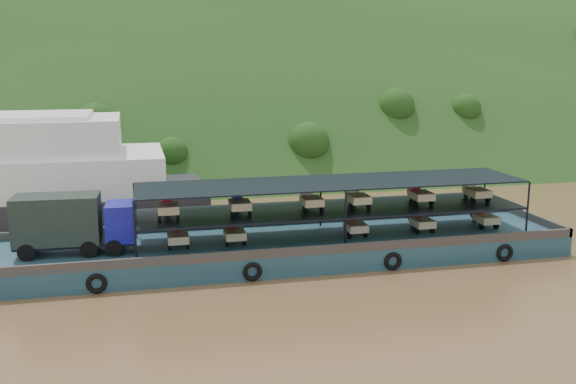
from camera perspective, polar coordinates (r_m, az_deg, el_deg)
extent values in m
plane|color=brown|center=(40.11, 3.78, -5.20)|extent=(160.00, 160.00, 0.00)
cube|color=#153714|center=(74.47, -4.32, 2.69)|extent=(140.00, 39.60, 39.60)
cube|color=#143547|center=(38.14, -1.14, -5.13)|extent=(35.00, 7.00, 1.20)
cube|color=#592D19|center=(41.12, -2.14, -2.66)|extent=(35.00, 0.20, 0.50)
cube|color=#592D19|center=(34.72, 0.03, -5.38)|extent=(35.00, 0.20, 0.50)
cube|color=#592D19|center=(44.77, 21.20, -2.27)|extent=(0.20, 7.00, 0.50)
torus|color=black|center=(34.10, -16.65, -7.80)|extent=(1.06, 0.26, 1.06)
torus|color=black|center=(34.47, -3.17, -7.09)|extent=(1.06, 0.26, 1.06)
torus|color=black|center=(36.63, 9.31, -6.09)|extent=(1.06, 0.26, 1.06)
torus|color=black|center=(39.77, 18.71, -5.13)|extent=(1.06, 0.26, 1.06)
cylinder|color=black|center=(36.68, -22.22, -4.98)|extent=(0.95, 0.37, 0.93)
cylinder|color=black|center=(38.53, -21.65, -4.16)|extent=(0.95, 0.37, 0.93)
cylinder|color=black|center=(36.15, -17.27, -4.86)|extent=(0.95, 0.37, 0.93)
cylinder|color=black|center=(38.03, -16.94, -4.03)|extent=(0.95, 0.37, 0.93)
cylinder|color=black|center=(36.01, -15.20, -4.81)|extent=(0.95, 0.37, 0.93)
cylinder|color=black|center=(37.89, -14.98, -3.97)|extent=(0.95, 0.37, 0.93)
cube|color=black|center=(37.15, -18.26, -4.26)|extent=(6.44, 2.35, 0.19)
cube|color=#14158F|center=(36.61, -14.60, -2.53)|extent=(1.69, 2.31, 2.05)
cube|color=black|center=(36.47, -13.39, -1.92)|extent=(0.14, 1.87, 0.84)
cube|color=black|center=(36.95, -19.83, -2.28)|extent=(4.58, 2.45, 2.61)
cube|color=black|center=(38.41, 3.96, -1.55)|extent=(23.00, 5.00, 0.12)
cube|color=black|center=(38.07, 3.99, 0.86)|extent=(23.00, 5.00, 0.08)
cylinder|color=black|center=(34.35, -13.45, -3.46)|extent=(0.12, 0.12, 3.30)
cylinder|color=black|center=(39.20, -13.46, -1.59)|extent=(0.12, 0.12, 3.30)
cylinder|color=black|center=(36.10, 5.12, -2.45)|extent=(0.12, 0.12, 3.30)
cylinder|color=black|center=(40.74, 2.92, -0.77)|extent=(0.12, 0.12, 3.30)
cylinder|color=black|center=(41.12, 20.53, -1.40)|extent=(0.12, 0.12, 3.30)
cylinder|color=black|center=(45.25, 17.05, -0.02)|extent=(0.12, 0.12, 3.30)
cylinder|color=black|center=(38.18, -9.88, -3.94)|extent=(0.12, 0.52, 0.52)
cylinder|color=black|center=(36.43, -10.49, -4.73)|extent=(0.14, 0.52, 0.52)
cylinder|color=black|center=(36.49, -8.91, -4.65)|extent=(0.14, 0.52, 0.52)
cube|color=beige|center=(36.70, -9.75, -4.03)|extent=(1.15, 1.50, 0.44)
cube|color=red|center=(37.76, -9.88, -3.30)|extent=(0.55, 0.80, 0.80)
cube|color=red|center=(37.44, -9.88, -2.64)|extent=(0.50, 0.10, 0.10)
cylinder|color=black|center=(38.48, -5.08, -3.69)|extent=(0.12, 0.52, 0.52)
cylinder|color=black|center=(36.70, -5.45, -4.46)|extent=(0.14, 0.52, 0.52)
cylinder|color=black|center=(36.84, -3.90, -4.37)|extent=(0.14, 0.52, 0.52)
cube|color=#C3BE8A|center=(37.01, -4.76, -3.77)|extent=(1.15, 1.50, 0.44)
cube|color=#BD0C0D|center=(38.06, -5.02, -3.05)|extent=(0.55, 0.80, 0.80)
cube|color=#BD0C0D|center=(37.74, -4.99, -2.39)|extent=(0.50, 0.10, 0.10)
cylinder|color=black|center=(40.12, 5.35, -3.05)|extent=(0.12, 0.52, 0.52)
cylinder|color=black|center=(38.32, 5.49, -3.76)|extent=(0.14, 0.52, 0.52)
cylinder|color=black|center=(38.65, 6.90, -3.66)|extent=(0.14, 0.52, 0.52)
cube|color=beige|center=(38.71, 6.04, -3.09)|extent=(1.15, 1.50, 0.44)
cube|color=#B60C28|center=(39.72, 5.50, -2.43)|extent=(0.55, 0.80, 0.80)
cube|color=#B60C28|center=(39.42, 5.61, -1.80)|extent=(0.50, 0.10, 0.10)
cylinder|color=black|center=(41.68, 11.02, -2.66)|extent=(0.12, 0.52, 0.52)
cylinder|color=black|center=(39.89, 11.41, -3.32)|extent=(0.14, 0.52, 0.52)
cylinder|color=black|center=(40.31, 12.71, -3.22)|extent=(0.14, 0.52, 0.52)
cube|color=beige|center=(40.32, 11.87, -2.68)|extent=(1.15, 1.50, 0.44)
cube|color=#AF0B24|center=(41.29, 11.21, -2.06)|extent=(0.55, 0.80, 0.80)
cube|color=#AF0B24|center=(41.00, 11.36, -1.45)|extent=(0.50, 0.10, 0.10)
cylinder|color=black|center=(43.61, 16.23, -2.28)|extent=(0.12, 0.52, 0.52)
cylinder|color=black|center=(41.85, 16.84, -2.89)|extent=(0.14, 0.52, 0.52)
cylinder|color=black|center=(42.36, 18.01, -2.79)|extent=(0.14, 0.52, 0.52)
cube|color=#C7BC8D|center=(42.31, 17.22, -2.28)|extent=(1.15, 1.50, 0.44)
cube|color=#BB0E0C|center=(43.24, 16.47, -1.70)|extent=(0.55, 0.80, 0.80)
cube|color=#BB0E0C|center=(42.96, 16.64, -1.11)|extent=(0.50, 0.10, 0.10)
cylinder|color=black|center=(37.74, -10.71, -1.47)|extent=(0.12, 0.52, 0.52)
cylinder|color=black|center=(35.97, -11.37, -2.14)|extent=(0.14, 0.52, 0.52)
cylinder|color=black|center=(36.01, -9.78, -2.07)|extent=(0.14, 0.52, 0.52)
cube|color=beige|center=(36.25, -10.62, -1.45)|extent=(1.15, 1.50, 0.44)
cube|color=red|center=(37.33, -10.72, -0.79)|extent=(0.55, 0.80, 0.80)
cube|color=red|center=(37.03, -10.73, -0.10)|extent=(0.50, 0.10, 0.10)
cylinder|color=black|center=(38.11, -4.63, -1.17)|extent=(0.12, 0.52, 0.52)
cylinder|color=black|center=(36.30, -4.98, -1.83)|extent=(0.14, 0.52, 0.52)
cylinder|color=black|center=(36.45, -3.42, -1.74)|extent=(0.14, 0.52, 0.52)
cube|color=#C4AF8A|center=(36.64, -4.29, -1.14)|extent=(1.15, 1.50, 0.44)
cube|color=#1A209F|center=(37.71, -4.57, -0.50)|extent=(0.55, 0.80, 0.80)
cube|color=#1A209F|center=(37.41, -4.54, 0.19)|extent=(0.50, 0.10, 0.10)
cylinder|color=black|center=(38.95, 1.57, -0.85)|extent=(0.12, 0.52, 0.52)
cylinder|color=black|center=(37.13, 1.53, -1.48)|extent=(0.14, 0.52, 0.52)
cylinder|color=black|center=(37.39, 3.01, -1.40)|extent=(0.14, 0.52, 0.52)
cube|color=beige|center=(37.51, 2.13, -0.81)|extent=(1.15, 1.50, 0.44)
cube|color=beige|center=(38.55, 1.68, -0.19)|extent=(0.55, 0.80, 0.80)
cube|color=beige|center=(38.26, 1.76, 0.48)|extent=(0.50, 0.10, 0.10)
cylinder|color=black|center=(39.77, 5.61, -0.64)|extent=(0.12, 0.52, 0.52)
cylinder|color=black|center=(37.95, 5.77, -1.24)|extent=(0.14, 0.52, 0.52)
cylinder|color=black|center=(38.28, 7.18, -1.16)|extent=(0.14, 0.52, 0.52)
cube|color=beige|center=(38.36, 6.32, -0.59)|extent=(1.15, 1.50, 0.44)
cube|color=beige|center=(39.39, 5.77, 0.01)|extent=(0.55, 0.80, 0.80)
cube|color=beige|center=(39.10, 5.87, 0.67)|extent=(0.50, 0.10, 0.10)
cylinder|color=black|center=(41.23, 10.92, -0.36)|extent=(0.12, 0.52, 0.52)
cylinder|color=black|center=(39.43, 11.32, -0.92)|extent=(0.14, 0.52, 0.52)
cylinder|color=black|center=(39.85, 12.63, -0.85)|extent=(0.14, 0.52, 0.52)
cube|color=#CFB592|center=(39.87, 11.79, -0.30)|extent=(1.15, 1.50, 0.44)
cube|color=red|center=(40.86, 11.12, 0.27)|extent=(0.55, 0.80, 0.80)
cube|color=red|center=(40.58, 11.26, 0.91)|extent=(0.50, 0.10, 0.10)
cylinder|color=black|center=(42.90, 15.55, -0.11)|extent=(0.12, 0.52, 0.52)
cylinder|color=black|center=(41.13, 16.13, -0.64)|extent=(0.14, 0.52, 0.52)
cylinder|color=black|center=(41.62, 17.34, -0.57)|extent=(0.14, 0.52, 0.52)
cube|color=tan|center=(41.60, 16.53, -0.05)|extent=(1.15, 1.50, 0.44)
cube|color=beige|center=(42.55, 15.78, 0.50)|extent=(0.55, 0.80, 0.80)
cube|color=beige|center=(42.28, 15.95, 1.11)|extent=(0.50, 0.10, 0.10)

